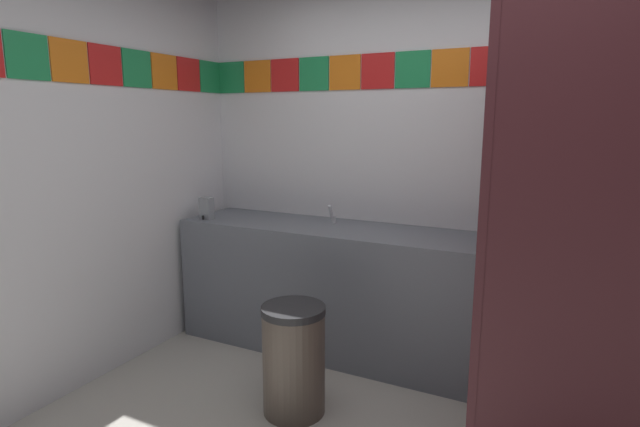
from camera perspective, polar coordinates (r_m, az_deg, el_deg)
wall_back at (r=3.44m, az=14.32°, el=7.00°), size 3.64×0.09×2.80m
wall_side at (r=3.13m, az=-29.89°, el=5.58°), size 0.09×3.18×2.80m
vanity_counter at (r=3.55m, az=0.78°, el=-8.34°), size 2.09×0.59×0.88m
faucet_center at (r=3.50m, az=1.43°, el=-0.32°), size 0.04×0.10×0.14m
soap_dispenser at (r=3.75m, az=-12.77°, el=0.56°), size 0.09×0.09×0.16m
stall_divider at (r=2.45m, az=23.36°, el=-2.32°), size 0.92×1.35×2.18m
toilet at (r=3.12m, az=31.29°, el=-15.62°), size 0.39×0.49×0.74m
trash_bin at (r=2.87m, az=-3.00°, el=-16.24°), size 0.35×0.35×0.62m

